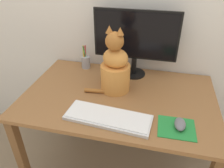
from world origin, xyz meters
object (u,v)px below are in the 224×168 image
monitor (135,39)px  keyboard (108,117)px  pen_cup (86,62)px  computer_mouse_right (180,124)px  cat (115,68)px

monitor → keyboard: size_ratio=1.19×
keyboard → pen_cup: 0.62m
keyboard → computer_mouse_right: 0.37m
computer_mouse_right → pen_cup: (-0.68, 0.52, 0.03)m
cat → monitor: bearing=83.7°
keyboard → cat: bearing=100.3°
computer_mouse_right → pen_cup: pen_cup is taller
pen_cup → keyboard: bearing=-60.1°
computer_mouse_right → cat: size_ratio=0.24×
keyboard → cat: 0.33m
computer_mouse_right → cat: 0.50m
cat → pen_cup: bearing=153.4°
keyboard → computer_mouse_right: size_ratio=4.79×
pen_cup → cat: bearing=-41.2°
cat → pen_cup: (-0.28, 0.25, -0.11)m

